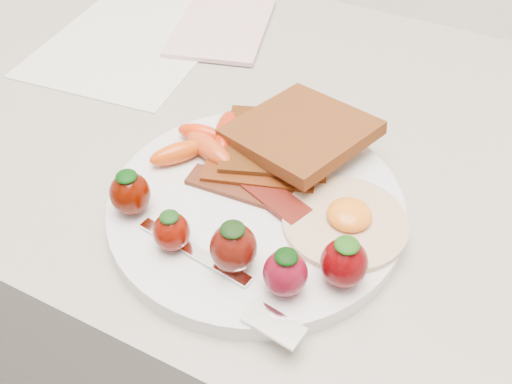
% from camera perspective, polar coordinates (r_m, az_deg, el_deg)
% --- Properties ---
extents(counter, '(2.00, 0.60, 0.90)m').
position_cam_1_polar(counter, '(0.96, 4.89, -15.84)').
color(counter, gray).
rests_on(counter, ground).
extents(plate, '(0.27, 0.27, 0.02)m').
position_cam_1_polar(plate, '(0.52, 0.00, -1.48)').
color(plate, silver).
rests_on(plate, counter).
extents(toast_lower, '(0.13, 0.13, 0.01)m').
position_cam_1_polar(toast_lower, '(0.57, 2.01, 4.82)').
color(toast_lower, black).
rests_on(toast_lower, plate).
extents(toast_upper, '(0.15, 0.15, 0.03)m').
position_cam_1_polar(toast_upper, '(0.56, 4.48, 6.04)').
color(toast_upper, '#4E2B11').
rests_on(toast_upper, toast_lower).
extents(fried_egg, '(0.13, 0.13, 0.02)m').
position_cam_1_polar(fried_egg, '(0.50, 9.01, -2.77)').
color(fried_egg, silver).
rests_on(fried_egg, plate).
extents(bacon_strips, '(0.12, 0.07, 0.01)m').
position_cam_1_polar(bacon_strips, '(0.53, -0.24, 0.76)').
color(bacon_strips, black).
rests_on(bacon_strips, plate).
extents(baby_carrots, '(0.08, 0.11, 0.02)m').
position_cam_1_polar(baby_carrots, '(0.57, -5.05, 5.03)').
color(baby_carrots, red).
rests_on(baby_carrots, plate).
extents(strawberries, '(0.23, 0.07, 0.05)m').
position_cam_1_polar(strawberries, '(0.46, -1.99, -4.91)').
color(strawberries, '#490A00').
rests_on(strawberries, plate).
extents(fork, '(0.17, 0.06, 0.00)m').
position_cam_1_polar(fork, '(0.45, -2.82, -9.00)').
color(fork, white).
rests_on(fork, plate).
extents(paper_sheet, '(0.24, 0.30, 0.00)m').
position_cam_1_polar(paper_sheet, '(0.80, -12.03, 14.77)').
color(paper_sheet, silver).
rests_on(paper_sheet, counter).
extents(notepad, '(0.16, 0.20, 0.01)m').
position_cam_1_polar(notepad, '(0.80, -3.43, 16.16)').
color(notepad, beige).
rests_on(notepad, paper_sheet).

